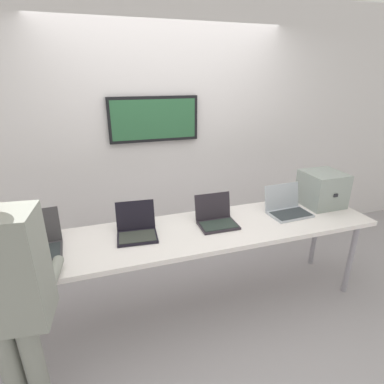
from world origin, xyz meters
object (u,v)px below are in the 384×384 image
(laptop_station_2, at_px, (216,218))
(person, at_px, (3,290))
(laptop_station_1, at_px, (137,228))
(equipment_box, at_px, (322,189))
(workbench, at_px, (202,234))
(laptop_station_0, at_px, (35,243))
(laptop_station_3, at_px, (287,207))

(laptop_station_2, bearing_deg, person, -155.06)
(laptop_station_1, xyz_separation_m, laptop_station_2, (0.68, -0.02, -0.00))
(person, bearing_deg, equipment_box, 15.95)
(workbench, height_order, laptop_station_1, laptop_station_1)
(laptop_station_0, xyz_separation_m, laptop_station_1, (0.74, 0.01, -0.01))
(laptop_station_0, height_order, person, person)
(workbench, height_order, person, person)
(person, bearing_deg, laptop_station_3, 17.29)
(laptop_station_0, xyz_separation_m, laptop_station_3, (2.12, -0.00, -0.01))
(equipment_box, height_order, laptop_station_1, equipment_box)
(workbench, bearing_deg, person, -154.49)
(laptop_station_0, bearing_deg, laptop_station_1, 1.05)
(workbench, distance_m, equipment_box, 1.31)
(laptop_station_3, bearing_deg, laptop_station_1, 179.24)
(equipment_box, bearing_deg, workbench, -174.77)
(workbench, bearing_deg, laptop_station_0, 177.55)
(laptop_station_1, distance_m, laptop_station_3, 1.38)
(laptop_station_2, distance_m, person, 1.60)
(equipment_box, bearing_deg, laptop_station_2, -176.71)
(laptop_station_1, height_order, laptop_station_2, laptop_station_1)
(laptop_station_0, xyz_separation_m, person, (-0.03, -0.68, 0.12))
(workbench, xyz_separation_m, equipment_box, (1.28, 0.12, 0.22))
(equipment_box, distance_m, person, 2.69)
(laptop_station_0, xyz_separation_m, laptop_station_2, (1.41, -0.00, -0.01))
(laptop_station_0, bearing_deg, laptop_station_3, -0.13)
(equipment_box, bearing_deg, laptop_station_3, -171.02)
(workbench, xyz_separation_m, laptop_station_0, (-1.27, 0.05, 0.12))
(workbench, xyz_separation_m, laptop_station_1, (-0.53, 0.07, 0.11))
(laptop_station_0, relative_size, person, 0.23)
(laptop_station_0, height_order, laptop_station_1, laptop_station_0)
(laptop_station_0, relative_size, laptop_station_2, 1.17)
(laptop_station_2, bearing_deg, laptop_station_3, -0.23)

